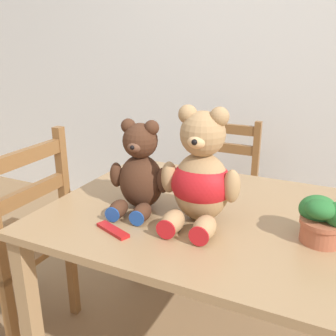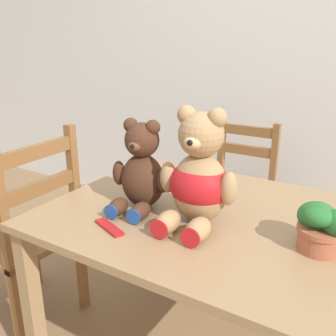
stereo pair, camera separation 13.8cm
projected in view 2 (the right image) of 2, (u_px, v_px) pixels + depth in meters
wall_back at (301, 52)px, 2.37m from camera, size 8.00×0.04×2.60m
dining_table at (201, 235)px, 1.48m from camera, size 1.15×0.95×0.74m
wooden_chair_behind at (235, 194)px, 2.34m from camera, size 0.39×0.46×0.90m
wooden_chair_side at (27, 236)px, 1.79m from camera, size 0.42×0.44×1.00m
teddy_bear_left at (141, 171)px, 1.44m from camera, size 0.25×0.26×0.35m
teddy_bear_right at (199, 178)px, 1.31m from camera, size 0.29×0.30×0.42m
potted_plant at (323, 226)px, 1.16m from camera, size 0.20×0.16×0.15m
chocolate_bar at (109, 227)px, 1.31m from camera, size 0.15×0.09×0.01m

